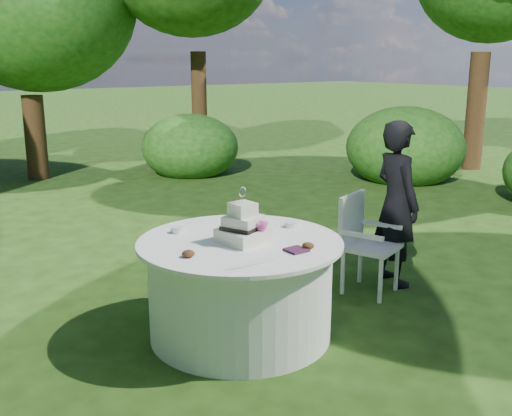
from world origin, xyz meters
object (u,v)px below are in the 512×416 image
Objects in this scene: table at (240,288)px; chair at (363,237)px; napkins at (296,250)px; cake at (243,227)px; guest at (397,204)px.

table is 1.44m from chair.
napkins is 0.33× the size of cake.
guest is (1.66, 0.52, 0.00)m from napkins.
chair is (1.43, 0.10, 0.13)m from table.
napkins is 1.40m from chair.
cake is at bearing -91.77° from table.
guest is 1.00× the size of table.
table is at bearing 88.23° from cake.
napkins is 0.09× the size of guest.
table is (-0.17, 0.45, -0.39)m from napkins.
table is 0.50m from cake.
napkins is 0.15× the size of chair.
napkins is at bearing 122.25° from guest.
table is at bearing -175.95° from chair.
cake is at bearing -174.06° from chair.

